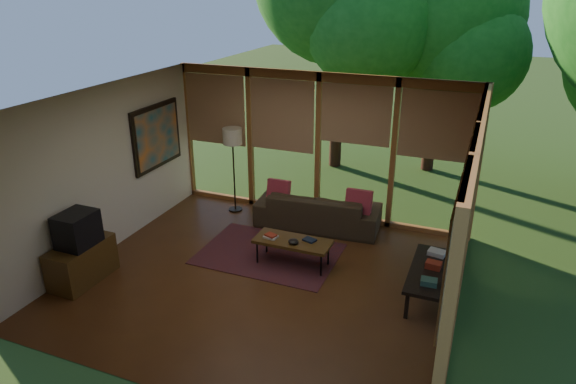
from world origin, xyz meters
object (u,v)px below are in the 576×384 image
at_px(sofa, 318,210).
at_px(television, 77,229).
at_px(side_console, 432,273).
at_px(coffee_table, 293,242).
at_px(media_cabinet, 82,262).
at_px(floor_lamp, 233,141).

height_order(sofa, television, television).
height_order(sofa, side_console, sofa).
bearing_deg(sofa, side_console, 139.90).
bearing_deg(side_console, coffee_table, 176.21).
bearing_deg(television, side_console, 16.68).
distance_m(sofa, coffee_table, 1.44).
xyz_separation_m(media_cabinet, television, (0.02, 0.00, 0.55)).
relative_size(sofa, floor_lamp, 1.34).
bearing_deg(media_cabinet, coffee_table, 30.29).
relative_size(floor_lamp, side_console, 1.18).
bearing_deg(side_console, television, -163.32).
bearing_deg(television, coffee_table, 30.47).
xyz_separation_m(television, floor_lamp, (0.92, 3.10, 0.56)).
xyz_separation_m(sofa, floor_lamp, (-1.72, 0.07, 1.08)).
relative_size(media_cabinet, coffee_table, 0.83).
bearing_deg(side_console, floor_lamp, 157.29).
distance_m(television, side_console, 5.08).
bearing_deg(television, floor_lamp, 73.46).
xyz_separation_m(floor_lamp, coffee_table, (1.79, -1.50, -1.01)).
bearing_deg(coffee_table, television, -149.53).
height_order(floor_lamp, side_console, floor_lamp).
distance_m(media_cabinet, television, 0.55).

